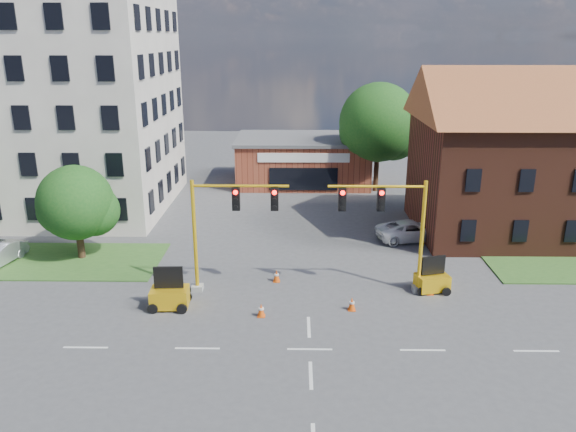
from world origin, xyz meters
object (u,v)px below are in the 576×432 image
Objects in this scene: trailer_east at (432,281)px; pickup_white at (412,231)px; signal_mast_west at (225,222)px; signal_mast_east at (391,223)px; trailer_west at (170,295)px.

trailer_east reaches higher than pickup_white.
signal_mast_west reaches higher than pickup_white.
trailer_east is at bearing 2.79° from signal_mast_east.
signal_mast_west is 14.55m from pickup_white.
trailer_east is at bearing 0.61° from signal_mast_west.
trailer_west is 0.44× the size of pickup_white.
pickup_white is (2.89, 8.16, -3.25)m from signal_mast_east.
trailer_west is (-2.69, -2.06, -3.25)m from signal_mast_west.
signal_mast_east reaches higher than pickup_white.
signal_mast_west is 3.21× the size of trailer_east.
signal_mast_east is 9.25m from pickup_white.
trailer_west reaches higher than pickup_white.
signal_mast_east reaches higher than trailer_west.
trailer_east is at bearing 5.82° from trailer_west.
pickup_white is at bearing 35.12° from signal_mast_west.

